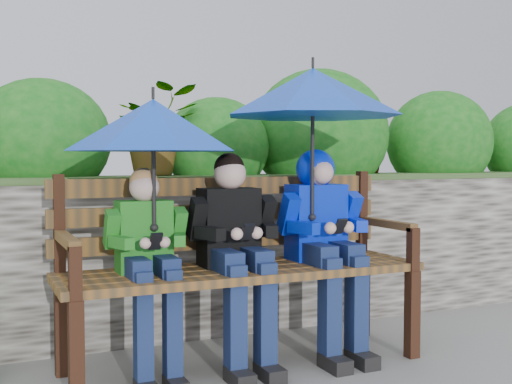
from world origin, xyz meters
name	(u,v)px	position (x,y,z in m)	size (l,w,h in m)	color
ground	(263,362)	(0.00, 0.00, 0.00)	(60.00, 60.00, 0.00)	gray
garden_backdrop	(170,224)	(-0.06, 1.59, 0.63)	(8.00, 2.89, 1.85)	#3A352E
park_bench	(238,255)	(-0.13, 0.07, 0.60)	(2.01, 0.59, 1.06)	#321A10
boy_left	(149,256)	(-0.66, -0.02, 0.64)	(0.42, 0.48, 1.09)	#267E20
boy_middle	(236,245)	(-0.18, -0.03, 0.68)	(0.48, 0.55, 1.17)	black
boy_right	(324,230)	(0.38, -0.02, 0.73)	(0.49, 0.60, 1.19)	#0D2CE0
umbrella_left	(153,125)	(-0.62, -0.01, 1.31)	(0.89, 0.89, 0.74)	blue
umbrella_right	(313,92)	(0.29, -0.03, 1.51)	(1.01, 1.01, 0.92)	blue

